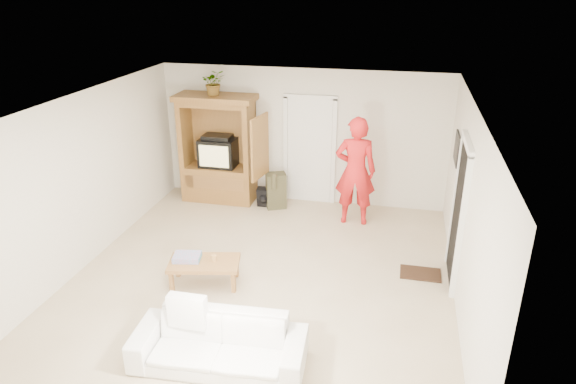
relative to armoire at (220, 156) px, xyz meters
name	(u,v)px	position (x,y,z in m)	size (l,w,h in m)	color
floor	(262,277)	(1.58, -2.66, -0.91)	(6.00, 6.00, 0.00)	tan
ceiling	(258,104)	(1.58, -2.66, 1.69)	(6.00, 6.00, 0.00)	white
wall_back	(302,137)	(1.58, 0.34, 0.39)	(5.50, 5.50, 0.00)	silver
wall_front	(167,330)	(1.58, -5.66, 0.39)	(5.50, 5.50, 0.00)	silver
wall_left	(84,181)	(-1.17, -2.66, 0.39)	(6.00, 6.00, 0.00)	silver
wall_right	(467,215)	(4.33, -2.66, 0.39)	(6.00, 6.00, 0.00)	silver
armoire	(220,156)	(0.00, 0.00, 0.00)	(1.82, 1.14, 2.10)	brown
door_back	(310,152)	(1.73, 0.31, 0.11)	(0.85, 0.05, 2.04)	white
doorway_right	(458,215)	(4.30, -2.06, 0.11)	(0.05, 0.90, 2.04)	black
framed_picture	(457,149)	(4.31, -0.76, 0.69)	(0.03, 0.60, 0.48)	black
doormat	(420,273)	(3.88, -2.06, -0.90)	(0.60, 0.40, 0.02)	#382316
plant	(214,83)	(-0.02, -0.03, 1.43)	(0.42, 0.37, 0.47)	#4C7238
man	(355,171)	(2.69, -0.48, 0.07)	(0.72, 0.47, 1.97)	red
sofa	(219,343)	(1.60, -4.56, -0.62)	(1.96, 0.77, 0.57)	silver
coffee_table	(204,264)	(0.82, -3.02, -0.59)	(1.09, 0.75, 0.37)	#9F6C36
towel	(187,257)	(0.57, -3.02, -0.50)	(0.38, 0.28, 0.08)	#CC4472
candle	(214,258)	(0.96, -2.98, -0.49)	(0.08, 0.08, 0.10)	tan
backpack_black	(265,197)	(0.95, -0.16, -0.72)	(0.30, 0.18, 0.37)	black
backpack_olive	(276,191)	(1.17, -0.17, -0.56)	(0.37, 0.27, 0.70)	#47442B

